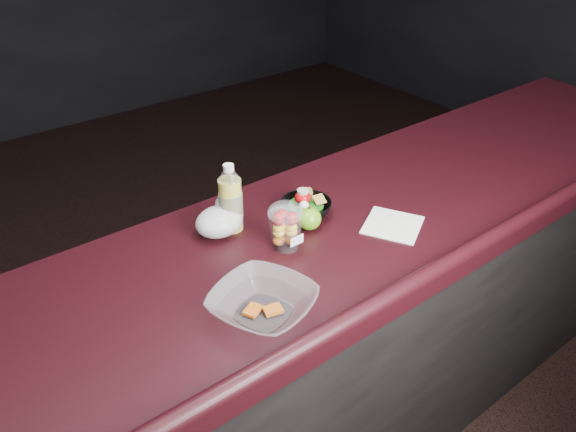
# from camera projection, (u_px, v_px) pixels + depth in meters

# --- Properties ---
(counter) EXTENTS (4.06, 0.71, 1.02)m
(counter) POSITION_uv_depth(u_px,v_px,m) (259.00, 385.00, 1.81)
(counter) COLOR black
(counter) RESTS_ON ground
(lemonade_bottle) EXTENTS (0.07, 0.07, 0.21)m
(lemonade_bottle) POSITION_uv_depth(u_px,v_px,m) (231.00, 203.00, 1.62)
(lemonade_bottle) COLOR yellow
(lemonade_bottle) RESTS_ON counter
(fruit_cup) EXTENTS (0.10, 0.10, 0.14)m
(fruit_cup) POSITION_uv_depth(u_px,v_px,m) (286.00, 225.00, 1.55)
(fruit_cup) COLOR white
(fruit_cup) RESTS_ON counter
(green_apple) EXTENTS (0.07, 0.07, 0.08)m
(green_apple) POSITION_uv_depth(u_px,v_px,m) (309.00, 219.00, 1.65)
(green_apple) COLOR #487E0E
(green_apple) RESTS_ON counter
(plastic_bag) EXTENTS (0.14, 0.12, 0.11)m
(plastic_bag) POSITION_uv_depth(u_px,v_px,m) (220.00, 219.00, 1.62)
(plastic_bag) COLOR silver
(plastic_bag) RESTS_ON counter
(snack_bowl) EXTENTS (0.20, 0.20, 0.09)m
(snack_bowl) POSITION_uv_depth(u_px,v_px,m) (306.00, 207.00, 1.72)
(snack_bowl) COLOR black
(snack_bowl) RESTS_ON counter
(takeout_bowl) EXTENTS (0.31, 0.31, 0.06)m
(takeout_bowl) POSITION_uv_depth(u_px,v_px,m) (263.00, 304.00, 1.34)
(takeout_bowl) COLOR silver
(takeout_bowl) RESTS_ON counter
(paper_napkin) EXTENTS (0.22, 0.22, 0.00)m
(paper_napkin) POSITION_uv_depth(u_px,v_px,m) (393.00, 225.00, 1.68)
(paper_napkin) COLOR white
(paper_napkin) RESTS_ON counter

